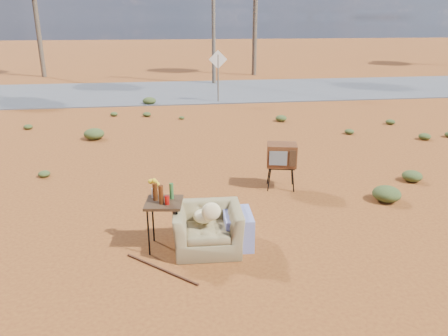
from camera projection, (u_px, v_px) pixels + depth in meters
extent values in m
plane|color=brown|center=(225.00, 231.00, 7.46)|extent=(140.00, 140.00, 0.00)
cube|color=#565659|center=(180.00, 91.00, 21.48)|extent=(140.00, 7.00, 0.04)
imported|color=olive|center=(207.00, 222.00, 6.77)|extent=(1.09, 0.74, 0.93)
ellipsoid|color=#F3D794|center=(204.00, 216.00, 6.79)|extent=(0.33, 0.33, 0.20)
ellipsoid|color=#F3D794|center=(211.00, 212.00, 6.53)|extent=(0.30, 0.15, 0.30)
cube|color=navy|center=(238.00, 229.00, 6.98)|extent=(0.47, 0.71, 0.54)
cube|color=black|center=(281.00, 166.00, 9.22)|extent=(0.62, 0.52, 0.03)
cylinder|color=black|center=(269.00, 180.00, 9.14)|extent=(0.03, 0.03, 0.49)
cylinder|color=black|center=(293.00, 181.00, 9.10)|extent=(0.03, 0.03, 0.49)
cylinder|color=black|center=(269.00, 174.00, 9.50)|extent=(0.03, 0.03, 0.49)
cylinder|color=black|center=(292.00, 174.00, 9.46)|extent=(0.03, 0.03, 0.49)
cube|color=brown|center=(282.00, 155.00, 9.14)|extent=(0.70, 0.59, 0.47)
cube|color=slate|center=(278.00, 158.00, 8.91)|extent=(0.36, 0.10, 0.29)
cube|color=#472D19|center=(293.00, 159.00, 8.89)|extent=(0.14, 0.05, 0.33)
cube|color=#3B2415|center=(164.00, 203.00, 6.69)|extent=(0.63, 0.63, 0.04)
cylinder|color=black|center=(148.00, 232.00, 6.61)|extent=(0.03, 0.03, 0.78)
cylinder|color=black|center=(178.00, 232.00, 6.61)|extent=(0.03, 0.03, 0.78)
cylinder|color=black|center=(153.00, 219.00, 7.03)|extent=(0.03, 0.03, 0.78)
cylinder|color=black|center=(180.00, 219.00, 7.03)|extent=(0.03, 0.03, 0.78)
cylinder|color=#441E0B|center=(155.00, 191.00, 6.69)|extent=(0.08, 0.08, 0.29)
cylinder|color=#441E0B|center=(161.00, 194.00, 6.55)|extent=(0.07, 0.07, 0.31)
cylinder|color=#2E6029|center=(171.00, 191.00, 6.75)|extent=(0.07, 0.07, 0.27)
cylinder|color=red|center=(167.00, 200.00, 6.56)|extent=(0.07, 0.07, 0.14)
cylinder|color=silver|center=(154.00, 193.00, 6.82)|extent=(0.09, 0.09, 0.16)
ellipsoid|color=gold|center=(154.00, 183.00, 6.76)|extent=(0.18, 0.18, 0.13)
cylinder|color=#4F2615|center=(161.00, 269.00, 6.32)|extent=(1.02, 0.97, 0.04)
cylinder|color=brown|center=(218.00, 79.00, 18.57)|extent=(0.06, 0.06, 2.00)
cube|color=silver|center=(218.00, 59.00, 18.30)|extent=(0.78, 0.04, 0.78)
cylinder|color=brown|center=(38.00, 26.00, 25.96)|extent=(0.28, 0.28, 6.00)
cylinder|color=brown|center=(255.00, 17.00, 26.65)|extent=(0.28, 0.28, 7.00)
cylinder|color=brown|center=(213.00, 7.00, 22.80)|extent=(0.20, 0.20, 8.00)
ellipsoid|color=#414D22|center=(412.00, 176.00, 9.73)|extent=(0.44, 0.44, 0.24)
ellipsoid|color=#414D22|center=(94.00, 134.00, 13.08)|extent=(0.60, 0.60, 0.33)
ellipsoid|color=#414D22|center=(425.00, 136.00, 13.04)|extent=(0.36, 0.36, 0.20)
ellipsoid|color=#414D22|center=(281.00, 118.00, 15.35)|extent=(0.40, 0.40, 0.22)
ellipsoid|color=#414D22|center=(147.00, 114.00, 16.11)|extent=(0.30, 0.30, 0.17)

